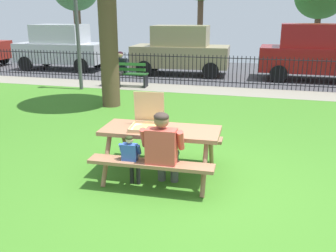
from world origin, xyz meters
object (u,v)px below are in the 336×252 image
object	(u,v)px
park_bench_left	(124,75)
lamp_post_walkway	(76,3)
child_at_table	(131,156)
parked_car_left	(61,47)
person_on_park_bench	(119,67)
parked_car_right	(324,51)
picnic_table_foreground	(161,139)
parked_car_center	(181,50)
adult_at_table	(163,148)
pizza_box_open	(147,121)

from	to	relation	value
park_bench_left	lamp_post_walkway	world-z (taller)	lamp_post_walkway
child_at_table	park_bench_left	distance (m)	7.88
lamp_post_walkway	parked_car_left	world-z (taller)	lamp_post_walkway
person_on_park_bench	parked_car_right	size ratio (longest dim) A/B	0.26
picnic_table_foreground	person_on_park_bench	world-z (taller)	person_on_park_bench
lamp_post_walkway	parked_car_center	bearing A→B (deg)	57.10
child_at_table	parked_car_center	xyz separation A→B (m)	(-1.73, 10.33, 0.51)
parked_car_center	person_on_park_bench	bearing A→B (deg)	-115.72
adult_at_table	parked_car_center	world-z (taller)	parked_car_center
person_on_park_bench	parked_car_left	world-z (taller)	parked_car_left
adult_at_table	person_on_park_bench	xyz separation A→B (m)	(-3.65, 7.26, 0.00)
child_at_table	pizza_box_open	bearing A→B (deg)	83.16
lamp_post_walkway	parked_car_center	distance (m)	4.94
parked_car_left	parked_car_right	distance (m)	10.96
person_on_park_bench	park_bench_left	bearing A→B (deg)	-6.06
child_at_table	person_on_park_bench	size ratio (longest dim) A/B	0.69
child_at_table	parked_car_right	bearing A→B (deg)	70.07
parked_car_left	parked_car_center	world-z (taller)	same
adult_at_table	person_on_park_bench	distance (m)	8.12
person_on_park_bench	parked_car_left	bearing A→B (deg)	143.05
parked_car_right	picnic_table_foreground	bearing A→B (deg)	-109.50
person_on_park_bench	parked_car_left	distance (m)	5.05
adult_at_table	lamp_post_walkway	distance (m)	8.22
child_at_table	adult_at_table	bearing A→B (deg)	6.10
parked_car_left	park_bench_left	bearing A→B (deg)	-35.92
lamp_post_walkway	pizza_box_open	bearing A→B (deg)	-53.93
pizza_box_open	adult_at_table	world-z (taller)	pizza_box_open
pizza_box_open	person_on_park_bench	xyz separation A→B (m)	(-3.25, 6.76, -0.21)
child_at_table	person_on_park_bench	bearing A→B (deg)	113.57
park_bench_left	person_on_park_bench	size ratio (longest dim) A/B	1.36
pizza_box_open	person_on_park_bench	size ratio (longest dim) A/B	0.48
parked_car_center	picnic_table_foreground	bearing A→B (deg)	-78.39
parked_car_left	adult_at_table	bearing A→B (deg)	-53.28
parked_car_left	pizza_box_open	bearing A→B (deg)	-53.36
picnic_table_foreground	lamp_post_walkway	bearing A→B (deg)	127.40
park_bench_left	parked_car_left	bearing A→B (deg)	144.08
picnic_table_foreground	pizza_box_open	distance (m)	0.35
parked_car_right	lamp_post_walkway	bearing A→B (deg)	-154.10
child_at_table	parked_car_right	size ratio (longest dim) A/B	0.18
picnic_table_foreground	park_bench_left	xyz separation A→B (m)	(-3.29, 6.74, -0.18)
parked_car_left	parked_car_right	bearing A→B (deg)	-0.00
picnic_table_foreground	lamp_post_walkway	xyz separation A→B (m)	(-4.52, 5.91, 2.15)
child_at_table	park_bench_left	world-z (taller)	park_bench_left
pizza_box_open	parked_car_center	size ratio (longest dim) A/B	0.14
pizza_box_open	person_on_park_bench	world-z (taller)	pizza_box_open
pizza_box_open	parked_car_left	size ratio (longest dim) A/B	0.15
park_bench_left	adult_at_table	bearing A→B (deg)	-64.40
park_bench_left	parked_car_center	size ratio (longest dim) A/B	0.41
child_at_table	lamp_post_walkway	size ratio (longest dim) A/B	0.18
person_on_park_bench	parked_car_right	world-z (taller)	parked_car_right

